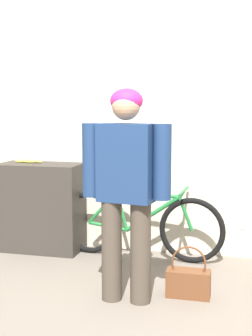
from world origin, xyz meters
TOP-DOWN VIEW (x-y plane):
  - wall_back at (0.00, 2.24)m, footprint 8.00×0.07m
  - side_shelf at (-1.47, 1.98)m, footprint 0.85×0.42m
  - person at (-0.30, 0.93)m, footprint 0.68×0.25m
  - bicycle at (-0.43, 1.96)m, footprint 1.68×0.46m
  - banana at (-1.61, 2.02)m, footprint 0.31×0.08m
  - handbag at (0.16, 1.11)m, footprint 0.34×0.15m

SIDE VIEW (x-z plane):
  - handbag at x=0.16m, z-range -0.08..0.33m
  - bicycle at x=-0.43m, z-range -0.01..0.69m
  - side_shelf at x=-1.47m, z-range 0.00..0.91m
  - banana at x=-1.61m, z-range 0.91..0.94m
  - person at x=-0.30m, z-range 0.12..1.74m
  - wall_back at x=0.00m, z-range 0.00..2.60m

